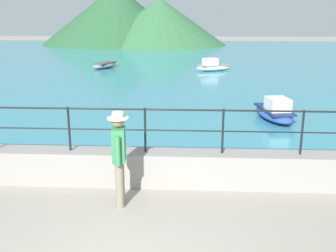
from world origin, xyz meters
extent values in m
cube|color=gray|center=(0.00, 3.20, 0.35)|extent=(20.00, 0.56, 0.70)
cylinder|color=black|center=(-1.53, 3.20, 1.15)|extent=(0.04, 0.04, 0.90)
cylinder|color=black|center=(0.00, 3.20, 1.15)|extent=(0.04, 0.04, 0.90)
cylinder|color=black|center=(1.53, 3.20, 1.15)|extent=(0.04, 0.04, 0.90)
cylinder|color=black|center=(3.07, 3.20, 1.15)|extent=(0.04, 0.04, 0.90)
cylinder|color=black|center=(0.00, 3.20, 1.57)|extent=(18.40, 0.04, 0.04)
cylinder|color=black|center=(0.00, 3.20, 1.15)|extent=(18.40, 0.03, 0.03)
cube|color=teal|center=(0.00, 25.84, 0.03)|extent=(64.00, 44.32, 0.06)
cone|color=#285633|center=(-7.70, 42.94, 3.28)|extent=(17.13, 17.13, 6.55)
cone|color=#33663D|center=(-2.57, 41.15, 2.54)|extent=(14.83, 14.83, 5.08)
cylinder|color=slate|center=(-0.37, 2.31, 0.43)|extent=(0.15, 0.15, 0.86)
cylinder|color=slate|center=(-0.35, 2.14, 0.43)|extent=(0.15, 0.15, 0.86)
cube|color=#337F4C|center=(-0.36, 2.23, 1.16)|extent=(0.25, 0.38, 0.60)
cylinder|color=#337F4C|center=(-0.38, 2.46, 1.12)|extent=(0.09, 0.09, 0.52)
cylinder|color=#337F4C|center=(-0.33, 1.99, 1.12)|extent=(0.09, 0.09, 0.52)
sphere|color=#9E7051|center=(-0.36, 2.23, 1.59)|extent=(0.22, 0.22, 0.22)
cylinder|color=beige|center=(-0.36, 2.23, 1.64)|extent=(0.38, 0.38, 0.02)
cylinder|color=beige|center=(-0.36, 2.23, 1.70)|extent=(0.20, 0.20, 0.10)
ellipsoid|color=white|center=(2.28, 20.04, 0.24)|extent=(2.46, 1.82, 0.36)
cube|color=gray|center=(2.28, 20.04, 0.39)|extent=(1.99, 1.50, 0.06)
cube|color=silver|center=(2.06, 19.93, 0.62)|extent=(1.00, 0.92, 0.40)
ellipsoid|color=#2D4C9E|center=(3.61, 8.44, 0.24)|extent=(1.28, 2.42, 0.36)
cube|color=navy|center=(3.61, 8.44, 0.39)|extent=(1.07, 1.94, 0.06)
cube|color=silver|center=(3.66, 8.19, 0.62)|extent=(0.76, 0.90, 0.40)
ellipsoid|color=gray|center=(-4.58, 20.91, 0.24)|extent=(1.63, 2.47, 0.36)
cube|color=#4D4D51|center=(-4.58, 20.91, 0.39)|extent=(1.34, 1.99, 0.06)
camera|label=1|loc=(0.88, -4.41, 3.37)|focal=42.96mm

